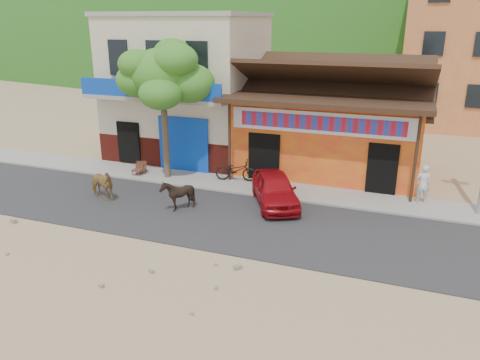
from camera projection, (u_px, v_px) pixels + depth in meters
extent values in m
plane|color=#9E825B|center=(208.00, 252.00, 14.57)|extent=(120.00, 120.00, 0.00)
cube|color=#28282B|center=(236.00, 221.00, 16.77)|extent=(60.00, 5.00, 0.04)
cube|color=gray|center=(266.00, 188.00, 19.86)|extent=(60.00, 2.00, 0.12)
cube|color=orange|center=(332.00, 132.00, 22.18)|extent=(8.00, 6.00, 3.60)
cube|color=beige|center=(188.00, 88.00, 24.11)|extent=(7.00, 6.00, 7.00)
cube|color=#CC723F|center=(479.00, 33.00, 30.90)|extent=(9.00, 9.00, 12.00)
imported|color=olive|center=(100.00, 184.00, 18.58)|extent=(1.61, 1.05, 1.25)
imported|color=black|center=(178.00, 195.00, 17.49)|extent=(1.24, 1.14, 1.22)
imported|color=#A20B13|center=(275.00, 189.00, 18.05)|extent=(2.97, 3.91, 1.24)
imported|color=black|center=(236.00, 170.00, 20.52)|extent=(1.90, 0.96, 0.95)
imported|color=silver|center=(423.00, 184.00, 17.96)|extent=(0.61, 0.45, 1.52)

